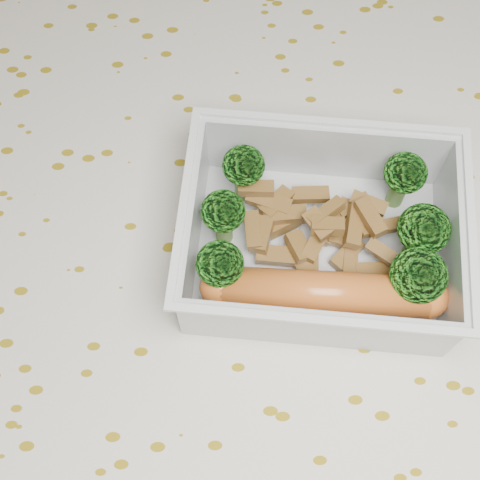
{
  "coord_description": "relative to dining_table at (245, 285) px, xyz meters",
  "views": [
    {
      "loc": [
        -0.01,
        -0.2,
        1.2
      ],
      "look_at": [
        -0.0,
        -0.01,
        0.78
      ],
      "focal_mm": 50.0,
      "sensor_mm": 36.0,
      "label": 1
    }
  ],
  "objects": [
    {
      "name": "sausage",
      "position": [
        0.05,
        -0.05,
        0.12
      ],
      "size": [
        0.17,
        0.04,
        0.03
      ],
      "color": "#BD5D22",
      "rests_on": "lunch_container"
    },
    {
      "name": "dining_table",
      "position": [
        0.0,
        0.0,
        0.0
      ],
      "size": [
        1.4,
        0.9,
        0.75
      ],
      "color": "brown",
      "rests_on": "ground"
    },
    {
      "name": "ground_plane",
      "position": [
        0.0,
        0.0,
        -0.67
      ],
      "size": [
        4.0,
        4.0,
        0.0
      ],
      "primitive_type": "plane",
      "color": "olive",
      "rests_on": "ground"
    },
    {
      "name": "tablecloth",
      "position": [
        0.0,
        0.0,
        0.05
      ],
      "size": [
        1.46,
        0.96,
        0.19
      ],
      "color": "silver",
      "rests_on": "dining_table"
    },
    {
      "name": "meat_pile",
      "position": [
        0.05,
        0.0,
        0.11
      ],
      "size": [
        0.12,
        0.08,
        0.03
      ],
      "color": "brown",
      "rests_on": "lunch_container"
    },
    {
      "name": "lunch_container",
      "position": [
        0.05,
        -0.01,
        0.11
      ],
      "size": [
        0.2,
        0.17,
        0.07
      ],
      "color": "silver",
      "rests_on": "tablecloth"
    },
    {
      "name": "broccoli_florets",
      "position": [
        0.06,
        -0.01,
        0.13
      ],
      "size": [
        0.17,
        0.12,
        0.05
      ],
      "color": "#608C3F",
      "rests_on": "lunch_container"
    }
  ]
}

